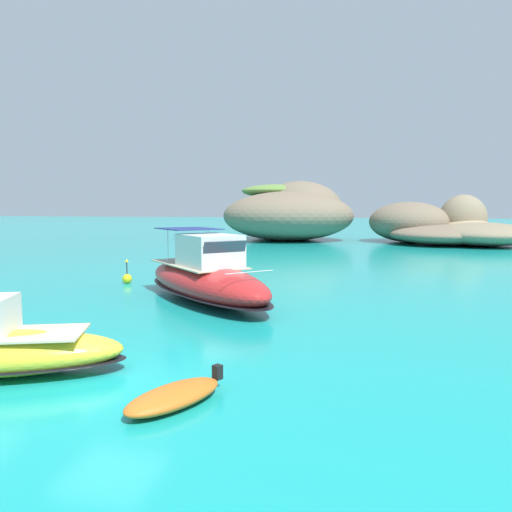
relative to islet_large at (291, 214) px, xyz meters
The scene contains 6 objects.
ground_plane 55.82m from the islet_large, 84.90° to the right, with size 400.00×400.00×0.00m, color teal.
islet_large is the anchor object (origin of this frame).
islet_small 20.28m from the islet_large, ahead, with size 21.32×18.86×6.12m.
motorboat_red 44.89m from the islet_large, 85.38° to the right, with size 10.13×9.97×3.42m.
dinghy_tender 56.88m from the islet_large, 82.78° to the right, with size 2.13×2.82×0.58m.
channel_buoy 41.18m from the islet_large, 93.74° to the right, with size 0.56×0.56×1.48m.
Camera 1 is at (6.48, -10.39, 4.48)m, focal length 33.05 mm.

